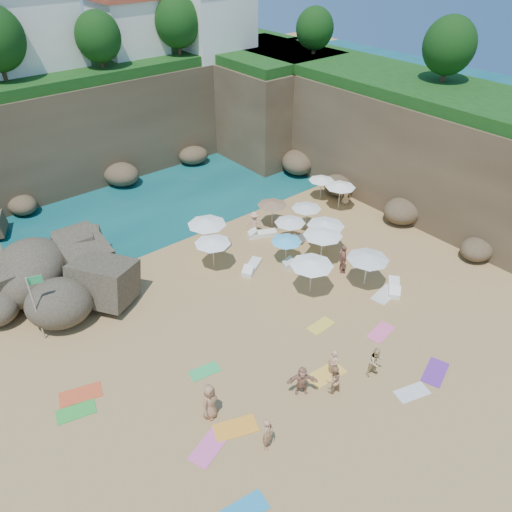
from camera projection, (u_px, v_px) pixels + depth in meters
ground at (262, 323)px, 27.48m from camera, size 120.00×120.00×0.00m
seawater at (57, 156)px, 46.64m from camera, size 120.00×120.00×0.00m
cliff_back at (92, 124)px, 42.24m from camera, size 44.00×8.00×8.00m
cliff_right at (379, 134)px, 40.28m from camera, size 8.00×30.00×8.00m
cliff_corner at (265, 103)px, 46.90m from camera, size 10.00×12.00×8.00m
clifftop_buildings at (82, 28)px, 39.17m from camera, size 28.48×9.48×7.00m
clifftop_trees at (141, 38)px, 36.10m from camera, size 35.60×23.82×4.40m
rock_outcrop at (52, 297)px, 29.30m from camera, size 8.55×6.89×3.12m
flag_pole at (35, 300)px, 25.07m from camera, size 0.78×0.24×4.02m
parasol_0 at (213, 241)px, 30.70m from camera, size 2.30×2.30×2.17m
parasol_1 at (290, 221)px, 33.10m from camera, size 2.08×2.08×1.97m
parasol_2 at (341, 185)px, 37.13m from camera, size 2.27×2.27×2.15m
parasol_3 at (322, 179)px, 38.58m from camera, size 2.00×2.00×1.89m
parasol_4 at (326, 223)px, 32.19m from camera, size 2.46×2.46×2.33m
parasol_5 at (207, 222)px, 32.18m from camera, size 2.56×2.56×2.42m
parasol_6 at (272, 203)px, 35.04m from camera, size 2.14×2.14×2.02m
parasol_7 at (307, 206)px, 34.72m from camera, size 2.09×2.09×1.98m
parasol_8 at (323, 233)px, 31.13m from camera, size 2.51×2.51×2.37m
parasol_9 at (312, 262)px, 28.42m from camera, size 2.54×2.54×2.40m
parasol_10 at (286, 239)px, 31.35m from camera, size 1.98×1.98×1.87m
parasol_11 at (368, 256)px, 28.98m from camera, size 2.50×2.50×2.36m
lounger_0 at (252, 267)px, 31.55m from camera, size 2.04×1.56×0.31m
lounger_1 at (262, 234)px, 34.87m from camera, size 2.10×1.48×0.31m
lounger_2 at (301, 238)px, 34.41m from camera, size 1.80×0.64×0.28m
lounger_3 at (299, 263)px, 31.94m from camera, size 2.16×1.32×0.32m
lounger_4 at (318, 231)px, 35.27m from camera, size 1.69×0.79×0.25m
lounger_5 at (394, 287)px, 29.85m from camera, size 1.94×1.74×0.31m
towel_0 at (244, 510)px, 18.79m from camera, size 1.89×1.12×0.03m
towel_1 at (209, 447)px, 21.01m from camera, size 2.08×1.53×0.03m
towel_2 at (236, 428)px, 21.80m from camera, size 2.12×1.56×0.03m
towel_3 at (205, 371)px, 24.52m from camera, size 1.60×0.98×0.03m
towel_4 at (327, 374)px, 24.35m from camera, size 2.00×1.12×0.03m
towel_5 at (412, 392)px, 23.42m from camera, size 1.78×1.24×0.03m
towel_6 at (435, 372)px, 24.46m from camera, size 2.05×1.47×0.03m
towel_7 at (80, 395)px, 23.32m from camera, size 2.11×1.48×0.03m
towel_9 at (381, 332)px, 26.82m from camera, size 1.80×1.09×0.03m
towel_11 at (76, 412)px, 22.51m from camera, size 1.88×1.25×0.03m
towel_12 at (321, 326)px, 27.25m from camera, size 1.55×0.82×0.03m
towel_13 at (385, 294)px, 29.50m from camera, size 2.01×1.24×0.03m
person_stand_1 at (333, 380)px, 23.07m from camera, size 0.88×0.76×1.57m
person_stand_2 at (254, 223)px, 34.68m from camera, size 1.09×1.15×1.74m
person_stand_3 at (343, 259)px, 30.86m from camera, size 1.10×1.16×1.92m
person_stand_4 at (346, 195)px, 38.36m from camera, size 0.82×0.85×1.56m
person_stand_5 at (42, 303)px, 27.49m from camera, size 1.66×0.55×1.77m
person_stand_6 at (333, 364)px, 23.84m from camera, size 0.40×0.60×1.62m
person_lie_2 at (211, 412)px, 22.21m from camera, size 1.45×2.07×0.50m
person_lie_3 at (301, 389)px, 23.33m from camera, size 2.09×2.12×0.42m
person_lie_4 at (268, 443)px, 20.95m from camera, size 1.21×1.73×0.39m
person_lie_5 at (374, 370)px, 24.22m from camera, size 1.06×1.73×0.61m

